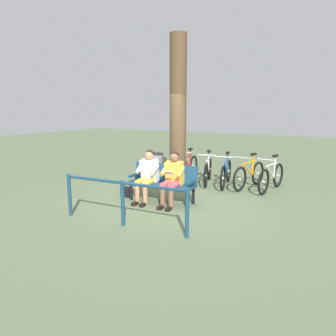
{
  "coord_description": "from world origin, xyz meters",
  "views": [
    {
      "loc": [
        -3.4,
        6.06,
        2.13
      ],
      "look_at": [
        0.14,
        -0.19,
        0.75
      ],
      "focal_mm": 33.1,
      "sensor_mm": 36.0,
      "label": 1
    }
  ],
  "objects_px": {
    "tree_trunk": "(178,113)",
    "bicycle_black": "(271,177)",
    "bicycle_red": "(188,168)",
    "person_companion": "(148,173)",
    "bicycle_orange": "(208,171)",
    "bench": "(163,180)",
    "bicycle_green": "(226,173)",
    "litter_bin": "(156,168)",
    "bicycle_purple": "(249,175)",
    "handbag": "(126,192)",
    "person_reading": "(173,176)"
  },
  "relations": [
    {
      "from": "bench",
      "to": "bicycle_green",
      "type": "height_order",
      "value": "bicycle_green"
    },
    {
      "from": "bicycle_green",
      "to": "bicycle_orange",
      "type": "bearing_deg",
      "value": -105.64
    },
    {
      "from": "person_companion",
      "to": "bicycle_orange",
      "type": "bearing_deg",
      "value": -106.55
    },
    {
      "from": "bicycle_black",
      "to": "bicycle_orange",
      "type": "distance_m",
      "value": 1.77
    },
    {
      "from": "bicycle_purple",
      "to": "bicycle_black",
      "type": "bearing_deg",
      "value": 101.41
    },
    {
      "from": "bench",
      "to": "bicycle_red",
      "type": "relative_size",
      "value": 0.97
    },
    {
      "from": "person_companion",
      "to": "bicycle_orange",
      "type": "relative_size",
      "value": 0.74
    },
    {
      "from": "bench",
      "to": "bicycle_green",
      "type": "xyz_separation_m",
      "value": [
        -0.8,
        -2.1,
        -0.15
      ]
    },
    {
      "from": "handbag",
      "to": "bicycle_purple",
      "type": "xyz_separation_m",
      "value": [
        -2.39,
        -2.34,
        0.24
      ]
    },
    {
      "from": "bench",
      "to": "bicycle_orange",
      "type": "distance_m",
      "value": 2.17
    },
    {
      "from": "person_reading",
      "to": "bicycle_black",
      "type": "height_order",
      "value": "person_reading"
    },
    {
      "from": "bicycle_purple",
      "to": "bicycle_orange",
      "type": "xyz_separation_m",
      "value": [
        1.19,
        0.05,
        0.0
      ]
    },
    {
      "from": "bicycle_orange",
      "to": "litter_bin",
      "type": "bearing_deg",
      "value": -79.16
    },
    {
      "from": "person_companion",
      "to": "bench",
      "type": "bearing_deg",
      "value": -152.96
    },
    {
      "from": "person_reading",
      "to": "bicycle_orange",
      "type": "xyz_separation_m",
      "value": [
        0.09,
        -2.3,
        -0.31
      ]
    },
    {
      "from": "bicycle_orange",
      "to": "handbag",
      "type": "bearing_deg",
      "value": -43.75
    },
    {
      "from": "person_reading",
      "to": "handbag",
      "type": "xyz_separation_m",
      "value": [
        1.29,
        -0.01,
        -0.54
      ]
    },
    {
      "from": "handbag",
      "to": "bicycle_black",
      "type": "distance_m",
      "value": 3.78
    },
    {
      "from": "bicycle_black",
      "to": "bicycle_purple",
      "type": "xyz_separation_m",
      "value": [
        0.59,
        -0.01,
        0.0
      ]
    },
    {
      "from": "bicycle_green",
      "to": "bicycle_black",
      "type": "bearing_deg",
      "value": 83.77
    },
    {
      "from": "person_reading",
      "to": "bicycle_purple",
      "type": "bearing_deg",
      "value": -118.42
    },
    {
      "from": "person_reading",
      "to": "bicycle_purple",
      "type": "height_order",
      "value": "person_reading"
    },
    {
      "from": "person_reading",
      "to": "bicycle_orange",
      "type": "height_order",
      "value": "person_reading"
    },
    {
      "from": "bench",
      "to": "handbag",
      "type": "distance_m",
      "value": 1.05
    },
    {
      "from": "handbag",
      "to": "bicycle_red",
      "type": "xyz_separation_m",
      "value": [
        -0.48,
        -2.47,
        0.24
      ]
    },
    {
      "from": "person_reading",
      "to": "bicycle_black",
      "type": "relative_size",
      "value": 0.72
    },
    {
      "from": "bicycle_purple",
      "to": "bicycle_red",
      "type": "height_order",
      "value": "same"
    },
    {
      "from": "tree_trunk",
      "to": "bicycle_red",
      "type": "bearing_deg",
      "value": -82.88
    },
    {
      "from": "bicycle_orange",
      "to": "bicycle_red",
      "type": "relative_size",
      "value": 0.97
    },
    {
      "from": "handbag",
      "to": "bicycle_orange",
      "type": "bearing_deg",
      "value": -117.59
    },
    {
      "from": "litter_bin",
      "to": "bicycle_green",
      "type": "distance_m",
      "value": 2.0
    },
    {
      "from": "bench",
      "to": "bicycle_purple",
      "type": "relative_size",
      "value": 0.98
    },
    {
      "from": "bench",
      "to": "person_companion",
      "type": "height_order",
      "value": "person_companion"
    },
    {
      "from": "bicycle_black",
      "to": "bicycle_purple",
      "type": "bearing_deg",
      "value": -81.87
    },
    {
      "from": "bicycle_green",
      "to": "bicycle_red",
      "type": "bearing_deg",
      "value": -110.6
    },
    {
      "from": "bicycle_black",
      "to": "bicycle_orange",
      "type": "xyz_separation_m",
      "value": [
        1.77,
        0.03,
        0.0
      ]
    },
    {
      "from": "bench",
      "to": "bicycle_black",
      "type": "height_order",
      "value": "bicycle_black"
    },
    {
      "from": "tree_trunk",
      "to": "bicycle_black",
      "type": "height_order",
      "value": "tree_trunk"
    },
    {
      "from": "tree_trunk",
      "to": "litter_bin",
      "type": "height_order",
      "value": "tree_trunk"
    },
    {
      "from": "litter_bin",
      "to": "bicycle_purple",
      "type": "relative_size",
      "value": 0.53
    },
    {
      "from": "person_companion",
      "to": "handbag",
      "type": "bearing_deg",
      "value": -7.29
    },
    {
      "from": "litter_bin",
      "to": "bicycle_orange",
      "type": "distance_m",
      "value": 1.5
    },
    {
      "from": "bench",
      "to": "tree_trunk",
      "type": "height_order",
      "value": "tree_trunk"
    },
    {
      "from": "bench",
      "to": "bicycle_orange",
      "type": "bearing_deg",
      "value": -99.62
    },
    {
      "from": "tree_trunk",
      "to": "bicycle_purple",
      "type": "bearing_deg",
      "value": -156.58
    },
    {
      "from": "tree_trunk",
      "to": "handbag",
      "type": "bearing_deg",
      "value": 69.15
    },
    {
      "from": "bicycle_black",
      "to": "bicycle_red",
      "type": "relative_size",
      "value": 0.99
    },
    {
      "from": "bicycle_purple",
      "to": "bicycle_red",
      "type": "xyz_separation_m",
      "value": [
        1.9,
        -0.13,
        0.0
      ]
    },
    {
      "from": "bench",
      "to": "bicycle_green",
      "type": "relative_size",
      "value": 0.98
    },
    {
      "from": "tree_trunk",
      "to": "person_companion",
      "type": "bearing_deg",
      "value": 92.07
    }
  ]
}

